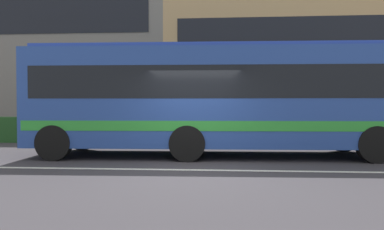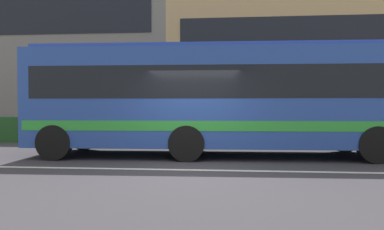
{
  "view_description": "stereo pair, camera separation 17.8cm",
  "coord_description": "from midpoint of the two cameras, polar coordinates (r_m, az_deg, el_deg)",
  "views": [
    {
      "loc": [
        0.58,
        -8.11,
        1.52
      ],
      "look_at": [
        -0.15,
        2.29,
        1.26
      ],
      "focal_mm": 31.95,
      "sensor_mm": 36.0,
      "label": 1
    },
    {
      "loc": [
        0.75,
        -8.09,
        1.52
      ],
      "look_at": [
        -0.15,
        2.29,
        1.26
      ],
      "focal_mm": 31.95,
      "sensor_mm": 36.0,
      "label": 2
    }
  ],
  "objects": [
    {
      "name": "hedge_row_far",
      "position": [
        14.34,
        -2.38,
        -2.52
      ],
      "size": [
        22.25,
        1.1,
        1.06
      ],
      "primitive_type": "cube",
      "color": "#234F21",
      "rests_on": "ground_plane"
    },
    {
      "name": "apartment_block_right",
      "position": [
        25.8,
        20.63,
        8.6
      ],
      "size": [
        20.79,
        10.41,
        9.56
      ],
      "color": "tan",
      "rests_on": "ground_plane"
    },
    {
      "name": "ground_plane",
      "position": [
        8.27,
        -0.68,
        -9.17
      ],
      "size": [
        160.0,
        160.0,
        0.0
      ],
      "primitive_type": "plane",
      "color": "#3A373C"
    },
    {
      "name": "transit_bus",
      "position": [
        10.5,
        2.68,
        3.08
      ],
      "size": [
        10.91,
        2.78,
        3.31
      ],
      "color": "#264798",
      "rests_on": "ground_plane"
    },
    {
      "name": "lane_centre_line",
      "position": [
        8.27,
        -0.68,
        -9.14
      ],
      "size": [
        60.0,
        0.16,
        0.01
      ],
      "primitive_type": "cube",
      "color": "silver",
      "rests_on": "ground_plane"
    },
    {
      "name": "apartment_block_left",
      "position": [
        28.31,
        -24.74,
        10.42
      ],
      "size": [
        20.6,
        10.41,
        12.01
      ],
      "color": "gray",
      "rests_on": "ground_plane"
    }
  ]
}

